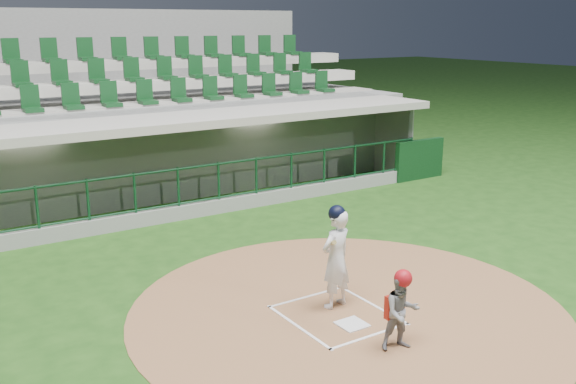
# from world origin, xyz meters

# --- Properties ---
(ground) EXTENTS (120.00, 120.00, 0.00)m
(ground) POSITION_xyz_m (0.00, 0.00, 0.00)
(ground) COLOR #1B4213
(ground) RESTS_ON ground
(dirt_circle) EXTENTS (7.20, 7.20, 0.01)m
(dirt_circle) POSITION_xyz_m (0.30, -0.20, 0.01)
(dirt_circle) COLOR brown
(dirt_circle) RESTS_ON ground
(home_plate) EXTENTS (0.43, 0.43, 0.02)m
(home_plate) POSITION_xyz_m (0.00, -0.70, 0.02)
(home_plate) COLOR white
(home_plate) RESTS_ON dirt_circle
(batter_box_chalk) EXTENTS (1.55, 1.80, 0.01)m
(batter_box_chalk) POSITION_xyz_m (0.00, -0.30, 0.02)
(batter_box_chalk) COLOR white
(batter_box_chalk) RESTS_ON ground
(dugout_structure) EXTENTS (16.40, 3.70, 3.00)m
(dugout_structure) POSITION_xyz_m (0.13, 7.81, 0.97)
(dugout_structure) COLOR slate
(dugout_structure) RESTS_ON ground
(seating_deck) EXTENTS (17.00, 6.72, 5.15)m
(seating_deck) POSITION_xyz_m (0.00, 10.91, 1.42)
(seating_deck) COLOR gray
(seating_deck) RESTS_ON ground
(batter) EXTENTS (0.88, 0.91, 1.75)m
(batter) POSITION_xyz_m (0.19, -0.01, 0.89)
(batter) COLOR white
(batter) RESTS_ON dirt_circle
(catcher) EXTENTS (0.65, 0.57, 1.22)m
(catcher) POSITION_xyz_m (0.12, -1.66, 0.61)
(catcher) COLOR gray
(catcher) RESTS_ON dirt_circle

